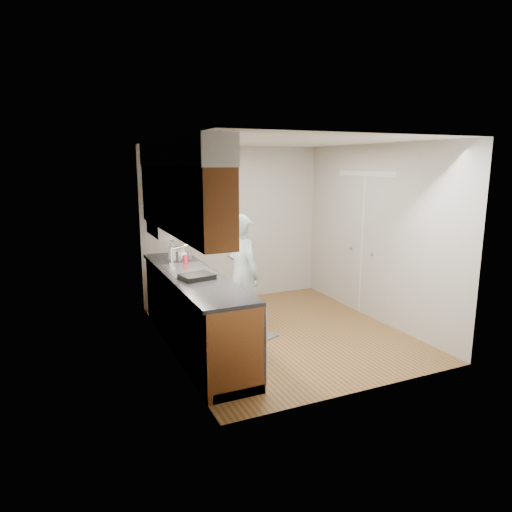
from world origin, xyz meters
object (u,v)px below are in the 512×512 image
at_px(soap_bottle_c, 183,254).
at_px(soda_can, 186,260).
at_px(soap_bottle_b, 181,254).
at_px(dish_rack, 197,277).
at_px(soap_bottle_a, 172,250).
at_px(person, 242,266).
at_px(steel_can, 190,255).

xyz_separation_m(soap_bottle_c, soda_can, (-0.04, -0.28, -0.02)).
xyz_separation_m(soap_bottle_b, soda_can, (-0.02, -0.29, -0.03)).
height_order(soap_bottle_c, dish_rack, soap_bottle_c).
bearing_deg(soap_bottle_a, person, -37.83).
bearing_deg(soda_can, dish_rack, -96.00).
distance_m(person, soda_can, 0.73).
distance_m(soap_bottle_b, steel_can, 0.13).
distance_m(soap_bottle_b, soap_bottle_c, 0.03).
relative_size(person, soap_bottle_b, 9.88).
height_order(soap_bottle_a, soap_bottle_b, soap_bottle_a).
xyz_separation_m(soap_bottle_a, soda_can, (0.09, -0.33, -0.08)).
height_order(person, soap_bottle_a, person).
distance_m(soap_bottle_c, dish_rack, 1.05).
bearing_deg(dish_rack, person, 23.33).
relative_size(soap_bottle_a, dish_rack, 0.79).
relative_size(soap_bottle_b, steel_can, 1.57).
height_order(person, soap_bottle_c, person).
relative_size(soap_bottle_b, soda_can, 1.41).
distance_m(person, soap_bottle_a, 0.99).
relative_size(soap_bottle_c, soda_can, 1.36).
distance_m(person, soap_bottle_c, 0.84).
distance_m(soap_bottle_a, steel_can, 0.25).
xyz_separation_m(person, soap_bottle_c, (-0.63, 0.55, 0.11)).
distance_m(person, steel_can, 0.80).
bearing_deg(soap_bottle_b, soda_can, -93.82).
xyz_separation_m(soap_bottle_b, soap_bottle_c, (0.02, -0.01, -0.00)).
bearing_deg(soda_can, soap_bottle_c, 81.53).
distance_m(soap_bottle_a, soap_bottle_c, 0.15).
xyz_separation_m(soap_bottle_c, steel_can, (0.11, 0.04, -0.03)).
height_order(soap_bottle_b, soda_can, soap_bottle_b).
bearing_deg(soap_bottle_c, steel_can, 21.57).
distance_m(soap_bottle_c, soda_can, 0.28).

